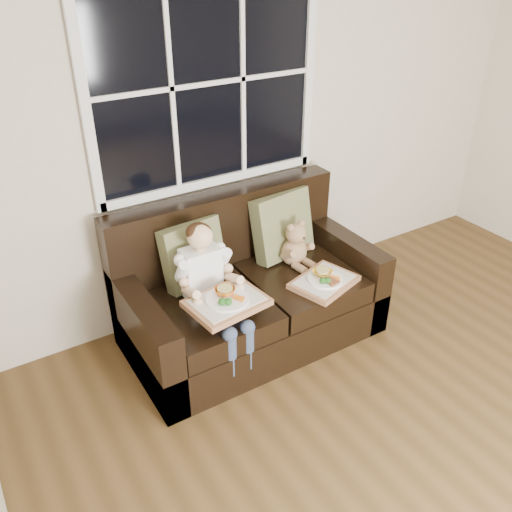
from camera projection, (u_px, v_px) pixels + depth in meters
window_back at (207, 83)px, 3.39m from camera, size 1.62×0.04×1.37m
loveseat at (247, 295)px, 3.73m from camera, size 1.70×0.92×0.96m
pillow_left at (193, 254)px, 3.52m from camera, size 0.45×0.26×0.44m
pillow_right at (282, 225)px, 3.83m from camera, size 0.49×0.28×0.48m
child at (209, 279)px, 3.33m from camera, size 0.35×0.58×0.79m
teddy_bear at (295, 247)px, 3.76m from camera, size 0.21×0.26×0.34m
tray_left at (227, 301)px, 3.21m from camera, size 0.49×0.39×0.10m
tray_right at (324, 281)px, 3.58m from camera, size 0.49×0.42×0.09m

